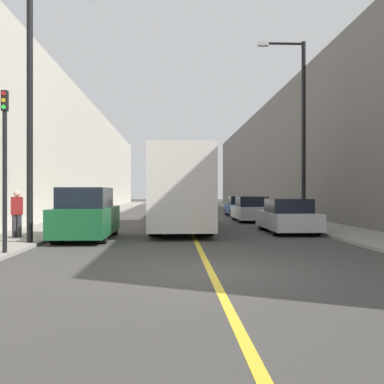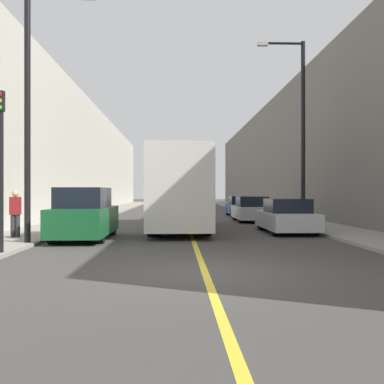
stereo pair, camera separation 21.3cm
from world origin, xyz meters
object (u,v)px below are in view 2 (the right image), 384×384
object	(u,v)px
car_right_far	(241,207)
street_lamp_left	(33,101)
street_lamp_right	(300,123)
bus	(179,189)
pedestrian	(15,213)
car_right_near	(286,217)
car_right_mid	(251,210)
parked_suv_left	(85,215)
traffic_light	(1,165)

from	to	relation	value
car_right_far	street_lamp_left	xyz separation A→B (m)	(-9.36, -17.52, 4.06)
car_right_far	street_lamp_right	distance (m)	11.95
bus	pedestrian	bearing A→B (deg)	-142.51
car_right_near	car_right_mid	distance (m)	7.41
car_right_near	street_lamp_left	size ratio (longest dim) A/B	0.54
parked_suv_left	traffic_light	world-z (taller)	traffic_light
car_right_mid	traffic_light	xyz separation A→B (m)	(-9.23, -14.14, 1.82)
parked_suv_left	car_right_near	distance (m)	8.45
car_right_mid	bus	bearing A→B (deg)	-129.05
car_right_mid	car_right_far	xyz separation A→B (m)	(0.20, 5.84, -0.01)
traffic_light	street_lamp_left	bearing A→B (deg)	88.27
parked_suv_left	car_right_near	size ratio (longest dim) A/B	1.07
bus	parked_suv_left	xyz separation A→B (m)	(-3.50, -4.39, -1.01)
car_right_mid	street_lamp_left	distance (m)	15.38
parked_suv_left	pedestrian	size ratio (longest dim) A/B	2.81
car_right_mid	street_lamp_left	world-z (taller)	street_lamp_left
car_right_near	street_lamp_right	distance (m)	5.05
car_right_far	street_lamp_right	bearing A→B (deg)	-83.58
traffic_light	pedestrian	xyz separation A→B (m)	(-1.10, 4.19, -1.50)
parked_suv_left	car_right_mid	xyz separation A→B (m)	(7.86, 9.76, -0.21)
car_right_mid	street_lamp_right	xyz separation A→B (m)	(1.45, -5.20, 4.38)
parked_suv_left	street_lamp_left	bearing A→B (deg)	-124.01
parked_suv_left	car_right_far	size ratio (longest dim) A/B	1.10
street_lamp_right	car_right_far	bearing A→B (deg)	96.42
parked_suv_left	traffic_light	bearing A→B (deg)	-107.37
car_right_far	traffic_light	xyz separation A→B (m)	(-9.43, -19.98, 1.83)
street_lamp_right	car_right_mid	bearing A→B (deg)	105.54
bus	parked_suv_left	bearing A→B (deg)	-128.56
bus	car_right_near	world-z (taller)	bus
car_right_far	traffic_light	bearing A→B (deg)	-115.27
car_right_mid	traffic_light	world-z (taller)	traffic_light
bus	pedestrian	xyz separation A→B (m)	(-5.97, -4.58, -0.90)
parked_suv_left	traffic_light	size ratio (longest dim) A/B	1.09
car_right_mid	pedestrian	xyz separation A→B (m)	(-10.33, -9.95, 0.32)
street_lamp_left	traffic_light	size ratio (longest dim) A/B	1.87
car_right_near	street_lamp_right	world-z (taller)	street_lamp_right
car_right_near	pedestrian	size ratio (longest dim) A/B	2.63
street_lamp_left	car_right_near	bearing A→B (deg)	24.45
car_right_near	car_right_far	xyz separation A→B (m)	(-0.04, 13.25, -0.01)
bus	street_lamp_left	bearing A→B (deg)	-127.24
street_lamp_left	traffic_light	xyz separation A→B (m)	(-0.07, -2.46, -2.22)
street_lamp_right	traffic_light	distance (m)	14.15
traffic_light	car_right_near	bearing A→B (deg)	35.39
car_right_near	pedestrian	distance (m)	10.88
pedestrian	car_right_near	bearing A→B (deg)	13.53
parked_suv_left	car_right_near	xyz separation A→B (m)	(8.11, 2.36, -0.22)
street_lamp_left	street_lamp_right	world-z (taller)	street_lamp_right
parked_suv_left	street_lamp_right	size ratio (longest dim) A/B	0.54
car_right_far	bus	bearing A→B (deg)	-112.14
parked_suv_left	street_lamp_right	xyz separation A→B (m)	(9.31, 4.56, 4.16)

